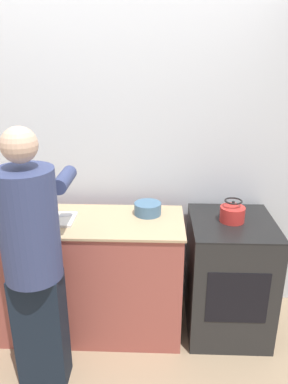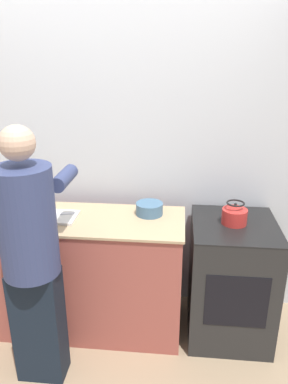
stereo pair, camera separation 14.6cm
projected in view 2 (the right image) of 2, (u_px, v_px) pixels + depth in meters
The scene contains 10 objects.
ground_plane at pixel (109, 350), 2.75m from camera, with size 12.00×12.00×0.00m, color #997F60.
wall_back at pixel (120, 153), 2.96m from camera, with size 8.00×0.05×2.60m.
counter at pixel (70, 273), 2.87m from camera, with size 1.72×0.58×0.93m.
oven at pixel (230, 279), 2.81m from camera, with size 0.60×0.66×0.91m.
person at pixel (32, 253), 2.25m from camera, with size 0.39×0.62×1.70m.
cutting_board at pixel (53, 217), 2.70m from camera, with size 0.34×0.24×0.02m.
knife at pixel (58, 214), 2.71m from camera, with size 0.23×0.09×0.01m.
kettle at pixel (235, 215), 2.63m from camera, with size 0.18×0.18×0.16m.
bowl_prep at pixel (149, 209), 2.74m from camera, with size 0.20×0.20×0.09m.
canister_jar at pixel (20, 196), 2.88m from camera, with size 0.15×0.15×0.16m.
Camera 2 is at (0.48, -2.12, 2.06)m, focal length 35.00 mm.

